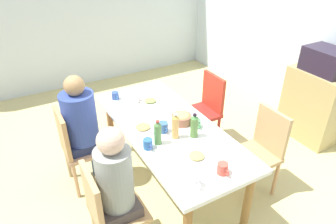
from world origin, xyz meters
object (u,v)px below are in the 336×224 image
chair_1 (261,148)px  bottle_1 (194,126)px  cup_1 (115,96)px  microwave (327,61)px  plate_1 (143,128)px  person_2 (82,123)px  plate_0 (197,157)px  side_cabinet (314,105)px  person_0 (117,185)px  cup_4 (163,127)px  bottle_2 (158,133)px  dining_table (168,134)px  cup_0 (136,98)px  chair_0 (108,210)px  cup_5 (148,144)px  plate_2 (150,102)px  bowl_0 (182,118)px  chair_3 (206,107)px  cup_3 (196,123)px  cup_2 (195,182)px  chair_2 (76,145)px  cup_6 (223,169)px  bottle_0 (175,127)px

chair_1 → bottle_1: bottle_1 is taller
cup_1 → microwave: microwave is taller
plate_1 → person_2: bearing=-131.2°
chair_1 → plate_0: bearing=-85.6°
person_2 → side_cabinet: person_2 is taller
person_0 → microwave: bearing=97.9°
cup_4 → bottle_2: bearing=-42.6°
cup_4 → microwave: microwave is taller
dining_table → cup_0: (-0.58, -0.06, 0.13)m
cup_0 → microwave: microwave is taller
plate_1 → side_cabinet: side_cabinet is taller
chair_0 → cup_5: (-0.25, 0.47, 0.29)m
plate_0 → chair_0: bearing=-94.8°
cup_1 → cup_4: size_ratio=0.91×
plate_2 → cup_0: size_ratio=1.84×
dining_table → bottle_1: bearing=24.1°
chair_0 → bowl_0: bearing=116.0°
chair_0 → plate_1: (-0.53, 0.55, 0.26)m
bowl_0 → cup_5: (0.20, -0.45, -0.01)m
chair_3 → bowl_0: 0.86m
plate_1 → bottle_1: size_ratio=1.06×
cup_1 → bowl_0: bearing=26.3°
chair_0 → cup_4: (-0.40, 0.69, 0.29)m
cup_1 → bottle_1: size_ratio=0.50×
bottle_1 → cup_3: bearing=138.8°
dining_table → bottle_1: bottle_1 is taller
plate_2 → cup_2: bearing=-12.0°
chair_1 → cup_3: size_ratio=7.28×
chair_2 → cup_6: chair_2 is taller
cup_2 → cup_3: bearing=145.8°
cup_0 → cup_4: 0.65m
plate_0 → cup_0: bearing=-178.4°
bottle_1 → microwave: size_ratio=0.48×
chair_3 → person_0: bearing=-57.6°
chair_3 → microwave: size_ratio=1.88×
person_2 → plate_0: 1.19m
chair_1 → cup_4: 1.00m
person_2 → side_cabinet: size_ratio=1.37×
person_2 → cup_6: bearing=30.5°
dining_table → bottle_0: (0.20, -0.04, 0.21)m
bottle_0 → microwave: 2.11m
cup_4 → plate_2: bearing=165.6°
person_0 → chair_3: person_0 is taller
plate_0 → cup_5: bearing=-137.7°
chair_1 → chair_2: bearing=-120.8°
chair_1 → cup_5: chair_1 is taller
dining_table → plate_2: plate_2 is taller
plate_2 → cup_4: (0.55, -0.14, 0.03)m
side_cabinet → chair_3: bearing=-113.2°
bowl_0 → cup_5: bowl_0 is taller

